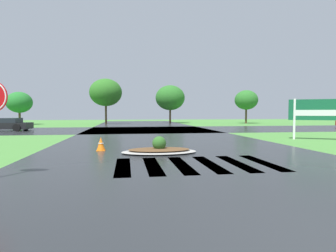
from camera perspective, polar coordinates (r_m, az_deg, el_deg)
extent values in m
cube|color=#232628|center=(12.78, 1.12, -4.51)|extent=(11.57, 80.00, 0.01)
cube|color=#232628|center=(26.29, -3.90, -0.74)|extent=(90.00, 10.41, 0.01)
cube|color=white|center=(8.53, -9.28, -8.24)|extent=(0.45, 2.97, 0.01)
cube|color=white|center=(8.56, -3.18, -8.16)|extent=(0.45, 2.97, 0.01)
cube|color=white|center=(8.69, 2.79, -7.99)|extent=(0.45, 2.97, 0.01)
cube|color=white|center=(8.91, 8.53, -7.75)|extent=(0.45, 2.97, 0.01)
cube|color=white|center=(9.21, 13.93, -7.46)|extent=(0.45, 2.97, 0.01)
cube|color=white|center=(9.59, 18.95, -7.12)|extent=(0.45, 2.97, 0.01)
cube|color=white|center=(18.39, 24.60, 1.31)|extent=(0.16, 0.16, 2.46)
cube|color=#145938|center=(18.52, 28.31, 2.98)|extent=(2.72, 1.53, 1.24)
cube|color=white|center=(18.52, 28.30, 2.40)|extent=(2.08, 1.19, 0.35)
ellipsoid|color=#9E9B93|center=(11.14, -1.82, -5.30)|extent=(3.02, 1.62, 0.12)
ellipsoid|color=brown|center=(11.13, -1.82, -4.85)|extent=(2.47, 1.33, 0.10)
sphere|color=#2D6023|center=(11.10, -1.83, -3.57)|extent=(0.56, 0.56, 0.56)
cube|color=black|center=(28.54, -30.86, 0.04)|extent=(4.65, 2.03, 0.56)
cube|color=#1E232B|center=(28.38, -30.29, 1.02)|extent=(2.22, 1.68, 0.41)
cylinder|color=black|center=(27.07, -28.74, -0.31)|extent=(0.65, 0.26, 0.64)
cylinder|color=black|center=(28.76, -27.28, -0.11)|extent=(0.65, 0.26, 0.64)
cone|color=orange|center=(12.13, -13.67, -3.60)|extent=(0.38, 0.38, 0.59)
torus|color=white|center=(12.13, -13.67, -3.46)|extent=(0.24, 0.24, 0.04)
cube|color=orange|center=(12.17, -13.66, -4.91)|extent=(0.36, 0.36, 0.03)
cylinder|color=#4C3823|center=(41.56, -28.25, 1.49)|extent=(0.28, 0.28, 1.83)
ellipsoid|color=#24702A|center=(41.57, -28.32, 4.32)|extent=(3.25, 3.25, 2.77)
cylinder|color=#4C3823|center=(40.00, -12.67, 2.46)|extent=(0.28, 0.28, 2.86)
ellipsoid|color=#2C6921|center=(40.10, -12.72, 6.77)|extent=(4.52, 4.52, 3.85)
cylinder|color=#4C3823|center=(41.92, 0.44, 2.16)|extent=(0.28, 0.28, 2.30)
ellipsoid|color=#296823|center=(41.98, 0.44, 5.84)|extent=(4.41, 4.41, 3.75)
cylinder|color=#4C3823|center=(42.47, 15.80, 2.06)|extent=(0.28, 0.28, 2.29)
ellipsoid|color=#2A6B26|center=(42.50, 15.84, 5.19)|extent=(3.37, 3.37, 2.87)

